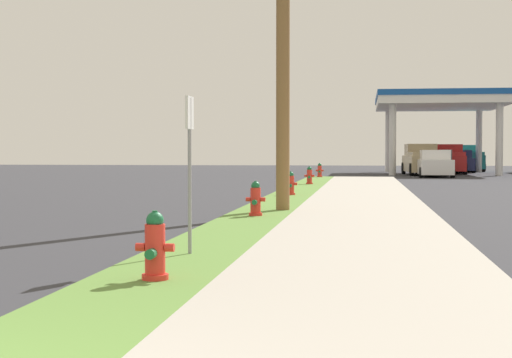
{
  "coord_description": "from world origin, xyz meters",
  "views": [
    {
      "loc": [
        3.0,
        -3.48,
        1.5
      ],
      "look_at": [
        0.53,
        14.73,
        0.86
      ],
      "focal_mm": 55.68,
      "sensor_mm": 36.0,
      "label": 1
    }
  ],
  "objects_px": {
    "fire_hydrant_third": "(291,185)",
    "truck_red_at_far_bay": "(448,160)",
    "fire_hydrant_fifth": "(320,171)",
    "fire_hydrant_second": "(256,201)",
    "fire_hydrant_nearest": "(155,250)",
    "car_navy_by_near_pump": "(458,162)",
    "fire_hydrant_fourth": "(309,176)",
    "truck_tan_on_apron": "(422,160)",
    "truck_teal_at_forecourt": "(465,159)",
    "street_sign_post": "(190,141)",
    "car_white_by_far_pump": "(435,165)"
  },
  "relations": [
    {
      "from": "fire_hydrant_fifth",
      "to": "fire_hydrant_second",
      "type": "bearing_deg",
      "value": -89.9
    },
    {
      "from": "fire_hydrant_second",
      "to": "fire_hydrant_fourth",
      "type": "xyz_separation_m",
      "value": [
        0.04,
        16.47,
        0.0
      ]
    },
    {
      "from": "fire_hydrant_third",
      "to": "truck_red_at_far_bay",
      "type": "xyz_separation_m",
      "value": [
        7.92,
        29.49,
        0.47
      ]
    },
    {
      "from": "fire_hydrant_nearest",
      "to": "street_sign_post",
      "type": "distance_m",
      "value": 2.49
    },
    {
      "from": "truck_teal_at_forecourt",
      "to": "truck_red_at_far_bay",
      "type": "bearing_deg",
      "value": -105.58
    },
    {
      "from": "street_sign_post",
      "to": "truck_tan_on_apron",
      "type": "distance_m",
      "value": 41.24
    },
    {
      "from": "fire_hydrant_third",
      "to": "truck_red_at_far_bay",
      "type": "bearing_deg",
      "value": 74.96
    },
    {
      "from": "fire_hydrant_nearest",
      "to": "fire_hydrant_fifth",
      "type": "xyz_separation_m",
      "value": [
        -0.12,
        34.23,
        0.0
      ]
    },
    {
      "from": "fire_hydrant_fourth",
      "to": "truck_red_at_far_bay",
      "type": "bearing_deg",
      "value": 69.55
    },
    {
      "from": "truck_red_at_far_bay",
      "to": "street_sign_post",
      "type": "bearing_deg",
      "value": -100.25
    },
    {
      "from": "fire_hydrant_nearest",
      "to": "fire_hydrant_second",
      "type": "distance_m",
      "value": 8.53
    },
    {
      "from": "fire_hydrant_fifth",
      "to": "car_white_by_far_pump",
      "type": "height_order",
      "value": "car_white_by_far_pump"
    },
    {
      "from": "fire_hydrant_fifth",
      "to": "truck_tan_on_apron",
      "type": "xyz_separation_m",
      "value": [
        6.03,
        8.75,
        0.47
      ]
    },
    {
      "from": "truck_teal_at_forecourt",
      "to": "truck_red_at_far_bay",
      "type": "height_order",
      "value": "same"
    },
    {
      "from": "fire_hydrant_nearest",
      "to": "fire_hydrant_fourth",
      "type": "bearing_deg",
      "value": 90.08
    },
    {
      "from": "fire_hydrant_nearest",
      "to": "truck_teal_at_forecourt",
      "type": "relative_size",
      "value": 0.14
    },
    {
      "from": "fire_hydrant_fifth",
      "to": "truck_tan_on_apron",
      "type": "relative_size",
      "value": 0.14
    },
    {
      "from": "fire_hydrant_fourth",
      "to": "street_sign_post",
      "type": "xyz_separation_m",
      "value": [
        -0.06,
        -22.82,
        1.19
      ]
    },
    {
      "from": "fire_hydrant_fourth",
      "to": "truck_red_at_far_bay",
      "type": "height_order",
      "value": "truck_red_at_far_bay"
    },
    {
      "from": "car_navy_by_near_pump",
      "to": "street_sign_post",
      "type": "bearing_deg",
      "value": -100.78
    },
    {
      "from": "car_navy_by_near_pump",
      "to": "truck_tan_on_apron",
      "type": "distance_m",
      "value": 7.07
    },
    {
      "from": "car_white_by_far_pump",
      "to": "truck_tan_on_apron",
      "type": "relative_size",
      "value": 0.82
    },
    {
      "from": "fire_hydrant_nearest",
      "to": "car_white_by_far_pump",
      "type": "xyz_separation_m",
      "value": [
        6.32,
        38.89,
        0.28
      ]
    },
    {
      "from": "car_white_by_far_pump",
      "to": "truck_tan_on_apron",
      "type": "distance_m",
      "value": 4.11
    },
    {
      "from": "fire_hydrant_fourth",
      "to": "fire_hydrant_fifth",
      "type": "relative_size",
      "value": 1.0
    },
    {
      "from": "truck_tan_on_apron",
      "to": "car_navy_by_near_pump",
      "type": "bearing_deg",
      "value": 65.12
    },
    {
      "from": "fire_hydrant_nearest",
      "to": "car_navy_by_near_pump",
      "type": "relative_size",
      "value": 0.16
    },
    {
      "from": "fire_hydrant_third",
      "to": "car_navy_by_near_pump",
      "type": "xyz_separation_m",
      "value": [
        8.95,
        32.69,
        0.28
      ]
    },
    {
      "from": "truck_tan_on_apron",
      "to": "truck_red_at_far_bay",
      "type": "distance_m",
      "value": 3.75
    },
    {
      "from": "fire_hydrant_nearest",
      "to": "fire_hydrant_fourth",
      "type": "distance_m",
      "value": 25.01
    },
    {
      "from": "fire_hydrant_fifth",
      "to": "fire_hydrant_fourth",
      "type": "bearing_deg",
      "value": -89.51
    },
    {
      "from": "fire_hydrant_fifth",
      "to": "truck_red_at_far_bay",
      "type": "xyz_separation_m",
      "value": [
        7.98,
        11.96,
        0.47
      ]
    },
    {
      "from": "fire_hydrant_nearest",
      "to": "car_white_by_far_pump",
      "type": "height_order",
      "value": "car_white_by_far_pump"
    },
    {
      "from": "truck_tan_on_apron",
      "to": "truck_red_at_far_bay",
      "type": "bearing_deg",
      "value": 58.73
    },
    {
      "from": "street_sign_post",
      "to": "truck_teal_at_forecourt",
      "type": "relative_size",
      "value": 0.39
    },
    {
      "from": "truck_tan_on_apron",
      "to": "car_white_by_far_pump",
      "type": "bearing_deg",
      "value": -84.31
    },
    {
      "from": "fire_hydrant_nearest",
      "to": "truck_red_at_far_bay",
      "type": "relative_size",
      "value": 0.14
    },
    {
      "from": "truck_teal_at_forecourt",
      "to": "fire_hydrant_fifth",
      "type": "bearing_deg",
      "value": -117.74
    },
    {
      "from": "fire_hydrant_second",
      "to": "fire_hydrant_fourth",
      "type": "bearing_deg",
      "value": 89.87
    },
    {
      "from": "street_sign_post",
      "to": "fire_hydrant_nearest",
      "type": "bearing_deg",
      "value": -87.35
    },
    {
      "from": "fire_hydrant_fourth",
      "to": "car_white_by_far_pump",
      "type": "relative_size",
      "value": 0.17
    },
    {
      "from": "fire_hydrant_second",
      "to": "fire_hydrant_fifth",
      "type": "xyz_separation_m",
      "value": [
        -0.04,
        25.7,
        0.0
      ]
    },
    {
      "from": "fire_hydrant_fifth",
      "to": "truck_tan_on_apron",
      "type": "height_order",
      "value": "truck_tan_on_apron"
    },
    {
      "from": "fire_hydrant_nearest",
      "to": "fire_hydrant_third",
      "type": "relative_size",
      "value": 1.0
    },
    {
      "from": "truck_teal_at_forecourt",
      "to": "street_sign_post",
      "type": "bearing_deg",
      "value": -100.98
    },
    {
      "from": "fire_hydrant_fourth",
      "to": "truck_tan_on_apron",
      "type": "relative_size",
      "value": 0.14
    },
    {
      "from": "fire_hydrant_third",
      "to": "fire_hydrant_fifth",
      "type": "xyz_separation_m",
      "value": [
        -0.05,
        17.53,
        0.0
      ]
    },
    {
      "from": "fire_hydrant_third",
      "to": "fire_hydrant_fifth",
      "type": "height_order",
      "value": "same"
    },
    {
      "from": "fire_hydrant_nearest",
      "to": "fire_hydrant_fourth",
      "type": "height_order",
      "value": "same"
    },
    {
      "from": "fire_hydrant_nearest",
      "to": "fire_hydrant_fifth",
      "type": "relative_size",
      "value": 1.0
    }
  ]
}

